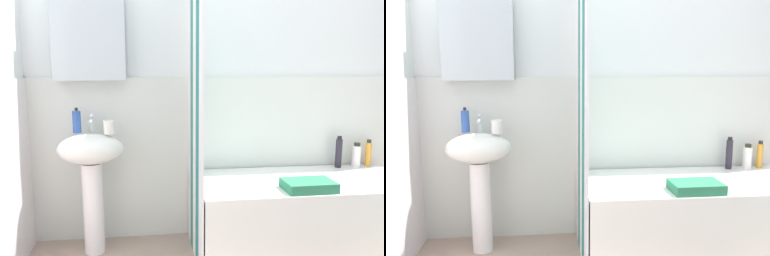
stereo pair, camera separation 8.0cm
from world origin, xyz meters
The scene contains 11 objects.
wall_back_tiled centered at (-0.07, 1.26, 1.14)m, with size 3.60×0.18×2.40m.
sink centered at (-1.09, 1.03, 0.61)m, with size 0.44×0.34×0.83m.
faucet centered at (-1.09, 1.11, 0.89)m, with size 0.03×0.12×0.12m.
soap_dispenser centered at (-1.18, 1.09, 0.91)m, with size 0.06×0.06×0.17m.
toothbrush_cup centered at (-0.96, 1.03, 0.88)m, with size 0.07×0.07×0.09m, color white.
bathtub centered at (0.35, 0.88, 0.26)m, with size 1.48×0.67×0.51m, color white.
shower_curtain centered at (-0.40, 0.88, 1.00)m, with size 0.01×0.67×2.00m.
conditioner_bottle centered at (0.99, 1.16, 0.61)m, with size 0.04×0.04×0.21m.
body_wash_bottle centered at (0.88, 1.15, 0.60)m, with size 0.06×0.06×0.19m.
shampoo_bottle centered at (0.74, 1.15, 0.63)m, with size 0.05×0.05×0.24m.
towel_folded centered at (0.29, 0.67, 0.54)m, with size 0.31×0.20×0.06m, color #2C7653.
Camera 2 is at (-0.64, -1.48, 1.28)m, focal length 35.01 mm.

